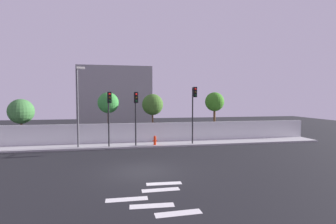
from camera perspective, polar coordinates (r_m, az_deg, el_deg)
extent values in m
plane|color=black|center=(15.60, -5.64, -13.05)|extent=(80.00, 80.00, 0.00)
cube|color=#A5A5A5|center=(23.56, -7.41, -7.34)|extent=(36.00, 2.40, 0.15)
cube|color=silver|center=(24.67, -7.60, -4.57)|extent=(36.00, 0.18, 1.80)
cube|color=silver|center=(10.33, 2.33, -21.71)|extent=(1.82, 0.51, 0.01)
cube|color=silver|center=(10.95, -3.60, -20.21)|extent=(1.82, 0.53, 0.01)
cube|color=silver|center=(11.67, -9.21, -18.73)|extent=(1.80, 0.46, 0.01)
cube|color=silver|center=(12.60, -1.64, -17.02)|extent=(1.80, 0.46, 0.01)
cube|color=silver|center=(13.43, -0.90, -15.71)|extent=(1.82, 0.52, 0.01)
cylinder|color=black|center=(22.59, -7.26, -1.59)|extent=(0.12, 0.12, 4.69)
cylinder|color=black|center=(21.81, -7.24, 4.14)|extent=(0.12, 1.43, 0.08)
cube|color=black|center=(21.10, -7.17, 3.23)|extent=(0.35, 0.21, 0.90)
sphere|color=red|center=(20.98, -7.16, 3.96)|extent=(0.18, 0.18, 0.18)
sphere|color=#33260A|center=(20.98, -7.16, 3.20)|extent=(0.18, 0.18, 0.18)
sphere|color=black|center=(20.98, -7.15, 2.43)|extent=(0.18, 0.18, 0.18)
cylinder|color=black|center=(23.46, 5.52, -0.82)|extent=(0.12, 0.12, 5.17)
cylinder|color=black|center=(22.92, 5.80, 5.30)|extent=(0.17, 1.04, 0.08)
cube|color=black|center=(22.40, 6.06, 4.46)|extent=(0.36, 0.23, 0.90)
sphere|color=red|center=(22.29, 6.12, 5.16)|extent=(0.18, 0.18, 0.18)
sphere|color=#33260A|center=(22.29, 6.12, 4.44)|extent=(0.18, 0.18, 0.18)
sphere|color=black|center=(22.28, 6.12, 3.72)|extent=(0.18, 0.18, 0.18)
cylinder|color=black|center=(22.58, -13.14, -1.64)|extent=(0.12, 0.12, 4.70)
cylinder|color=black|center=(21.90, -13.11, 4.11)|extent=(0.21, 1.22, 0.08)
cube|color=black|center=(21.29, -12.99, 3.20)|extent=(0.36, 0.24, 0.90)
sphere|color=red|center=(21.17, -12.98, 3.93)|extent=(0.18, 0.18, 0.18)
sphere|color=#33260A|center=(21.17, -12.97, 3.18)|extent=(0.18, 0.18, 0.18)
sphere|color=black|center=(21.17, -12.96, 2.42)|extent=(0.18, 0.18, 0.18)
cylinder|color=#4C4C51|center=(22.97, -19.59, 0.83)|extent=(0.16, 0.16, 6.69)
cylinder|color=#4C4C51|center=(22.09, -19.37, 9.30)|extent=(0.69, 1.96, 0.10)
cube|color=beige|center=(21.09, -18.96, 9.34)|extent=(0.64, 0.40, 0.16)
cylinder|color=red|center=(22.98, -2.95, -6.55)|extent=(0.24, 0.24, 0.66)
sphere|color=red|center=(22.93, -2.95, -5.64)|extent=(0.26, 0.26, 0.26)
cylinder|color=red|center=(22.96, -3.37, -6.48)|extent=(0.10, 0.09, 0.09)
cylinder|color=red|center=(23.00, -2.52, -6.46)|extent=(0.10, 0.09, 0.09)
cylinder|color=brown|center=(27.76, -29.94, -3.74)|extent=(0.18, 0.18, 2.46)
sphere|color=#3B7437|center=(27.61, -30.04, 0.12)|extent=(2.33, 2.33, 2.33)
cylinder|color=brown|center=(26.18, -13.19, -2.84)|extent=(0.16, 0.16, 3.32)
sphere|color=#348A37|center=(26.04, -13.25, 2.04)|extent=(2.07, 2.07, 2.07)
cylinder|color=brown|center=(26.37, -3.45, -2.97)|extent=(0.16, 0.16, 3.09)
sphere|color=#3B6624|center=(26.23, -3.46, 1.68)|extent=(2.18, 2.18, 2.18)
cylinder|color=brown|center=(28.00, 10.34, -2.35)|extent=(0.24, 0.24, 3.39)
sphere|color=#398120|center=(27.88, 10.38, 2.27)|extent=(2.04, 2.04, 2.04)
cube|color=gray|center=(38.43, -11.65, 3.14)|extent=(10.21, 6.00, 8.79)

